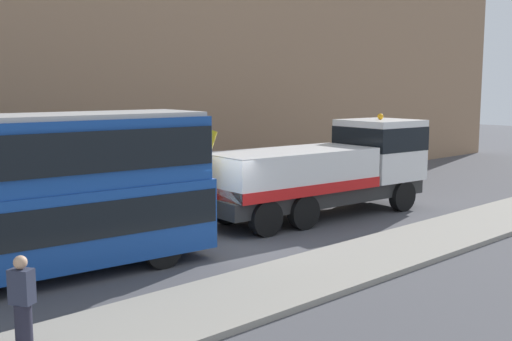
{
  "coord_description": "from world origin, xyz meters",
  "views": [
    {
      "loc": [
        -11.42,
        -14.24,
        4.76
      ],
      "look_at": [
        2.18,
        0.47,
        2.0
      ],
      "focal_mm": 43.64,
      "sensor_mm": 36.0,
      "label": 1
    }
  ],
  "objects": [
    {
      "name": "ground_plane",
      "position": [
        0.0,
        0.0,
        0.0
      ],
      "size": [
        120.0,
        120.0,
        0.0
      ],
      "primitive_type": "plane",
      "color": "#4C4C51"
    },
    {
      "name": "near_kerb",
      "position": [
        0.0,
        -4.2,
        0.07
      ],
      "size": [
        60.0,
        2.8,
        0.15
      ],
      "primitive_type": "cube",
      "color": "gray",
      "rests_on": "ground_plane"
    },
    {
      "name": "pedestrian_onlooker",
      "position": [
        -7.37,
        -3.88,
        0.99
      ],
      "size": [
        0.43,
        0.48,
        1.71
      ],
      "rotation": [
        0.0,
        0.0,
        0.53
      ],
      "color": "#232333",
      "rests_on": "near_kerb"
    },
    {
      "name": "recovery_tow_truck",
      "position": [
        5.74,
        0.43,
        1.76
      ],
      "size": [
        10.23,
        3.48,
        3.67
      ],
      "rotation": [
        0.0,
        0.0,
        -0.1
      ],
      "color": "#2D2D2D",
      "rests_on": "ground_plane"
    }
  ]
}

